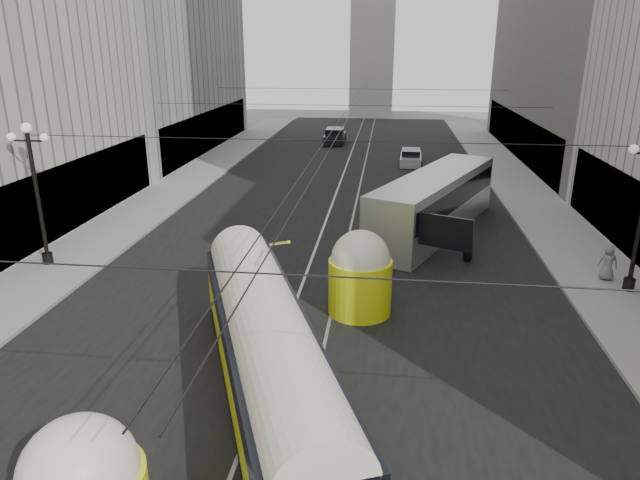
# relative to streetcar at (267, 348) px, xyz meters

# --- Properties ---
(road) EXTENTS (20.00, 85.00, 0.02)m
(road) POSITION_rel_streetcar_xyz_m (0.50, 23.38, -1.60)
(road) COLOR black
(road) RESTS_ON ground
(sidewalk_left) EXTENTS (4.00, 72.00, 0.15)m
(sidewalk_left) POSITION_rel_streetcar_xyz_m (-11.50, 26.88, -1.53)
(sidewalk_left) COLOR gray
(sidewalk_left) RESTS_ON ground
(sidewalk_right) EXTENTS (4.00, 72.00, 0.15)m
(sidewalk_right) POSITION_rel_streetcar_xyz_m (12.50, 26.88, -1.53)
(sidewalk_right) COLOR gray
(sidewalk_right) RESTS_ON ground
(rail_left) EXTENTS (0.12, 85.00, 0.04)m
(rail_left) POSITION_rel_streetcar_xyz_m (-0.25, 23.38, -1.60)
(rail_left) COLOR gray
(rail_left) RESTS_ON ground
(rail_right) EXTENTS (0.12, 85.00, 0.04)m
(rail_right) POSITION_rel_streetcar_xyz_m (1.25, 23.38, -1.60)
(rail_right) COLOR gray
(rail_right) RESTS_ON ground
(distant_tower) EXTENTS (6.00, 6.00, 31.36)m
(distant_tower) POSITION_rel_streetcar_xyz_m (0.50, 70.88, 13.36)
(distant_tower) COLOR #B2AFA8
(distant_tower) RESTS_ON ground
(lamppost_left_mid) EXTENTS (1.86, 0.44, 6.37)m
(lamppost_left_mid) POSITION_rel_streetcar_xyz_m (-12.10, 8.88, 2.14)
(lamppost_left_mid) COLOR black
(lamppost_left_mid) RESTS_ON sidewalk_left
(catenary) EXTENTS (25.00, 72.00, 0.23)m
(catenary) POSITION_rel_streetcar_xyz_m (0.62, 22.37, 4.28)
(catenary) COLOR black
(catenary) RESTS_ON ground
(streetcar) EXTENTS (6.95, 14.13, 3.28)m
(streetcar) POSITION_rel_streetcar_xyz_m (0.00, 0.00, 0.00)
(streetcar) COLOR yellow
(streetcar) RESTS_ON ground
(city_bus) EXTENTS (7.51, 12.99, 3.18)m
(city_bus) POSITION_rel_streetcar_xyz_m (5.74, 16.15, 0.14)
(city_bus) COLOR #B3B5B8
(city_bus) RESTS_ON ground
(sedan_white_far) EXTENTS (1.88, 4.22, 1.31)m
(sedan_white_far) POSITION_rel_streetcar_xyz_m (5.09, 34.37, -1.01)
(sedan_white_far) COLOR #B8B8B8
(sedan_white_far) RESTS_ON ground
(sedan_dark_far) EXTENTS (2.00, 4.83, 1.52)m
(sedan_dark_far) POSITION_rel_streetcar_xyz_m (-2.30, 44.70, -0.91)
(sedan_dark_far) COLOR black
(sedan_dark_far) RESTS_ON ground
(pedestrian_sidewalk_right) EXTENTS (0.85, 0.64, 1.54)m
(pedestrian_sidewalk_right) POSITION_rel_streetcar_xyz_m (12.56, 9.90, -0.68)
(pedestrian_sidewalk_right) COLOR slate
(pedestrian_sidewalk_right) RESTS_ON sidewalk_right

